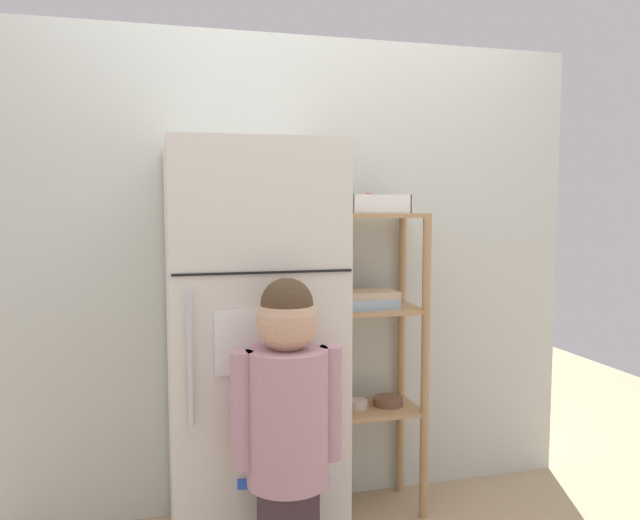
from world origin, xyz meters
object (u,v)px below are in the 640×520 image
Objects in this scene: pantry_shelf_unit at (373,337)px; fruit_bin at (376,204)px; refrigerator at (251,351)px; child_standing at (287,415)px.

pantry_shelf_unit is 5.07× the size of fruit_bin.
refrigerator is at bearing -162.87° from pantry_shelf_unit.
child_standing is 0.81m from pantry_shelf_unit.
fruit_bin is (0.52, 0.62, 0.67)m from child_standing.
fruit_bin reaches higher than pantry_shelf_unit.
fruit_bin is at bearing 17.27° from refrigerator.
fruit_bin is (0.57, 0.18, 0.56)m from refrigerator.
pantry_shelf_unit is (0.56, 0.17, -0.01)m from refrigerator.
pantry_shelf_unit is (0.51, 0.62, 0.10)m from child_standing.
refrigerator is 0.58m from pantry_shelf_unit.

